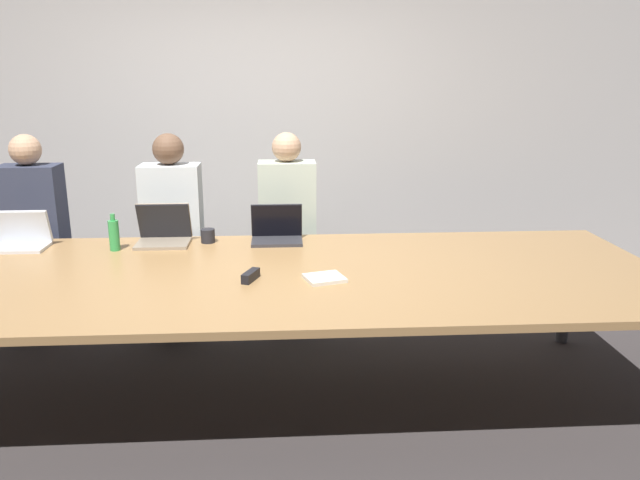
# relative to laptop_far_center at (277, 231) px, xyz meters

# --- Properties ---
(ground_plane) EXTENTS (24.00, 24.00, 0.00)m
(ground_plane) POSITION_rel_laptop_far_center_xyz_m (-0.16, -0.65, -0.81)
(ground_plane) COLOR #383333
(curtain_wall) EXTENTS (12.00, 0.06, 2.80)m
(curtain_wall) POSITION_rel_laptop_far_center_xyz_m (-0.16, 1.34, 0.59)
(curtain_wall) COLOR #BCB7B2
(curtain_wall) RESTS_ON ground_plane
(conference_table) EXTENTS (4.57, 1.60, 0.74)m
(conference_table) POSITION_rel_laptop_far_center_xyz_m (-0.16, -0.65, -0.11)
(conference_table) COLOR #9E7547
(conference_table) RESTS_ON ground_plane
(laptop_far_center) EXTENTS (0.33, 0.23, 0.24)m
(laptop_far_center) POSITION_rel_laptop_far_center_xyz_m (0.00, 0.00, 0.00)
(laptop_far_center) COLOR #333338
(laptop_far_center) RESTS_ON conference_table
(person_far_center) EXTENTS (0.40, 0.24, 1.40)m
(person_far_center) POSITION_rel_laptop_far_center_xyz_m (0.07, 0.45, -0.14)
(person_far_center) COLOR #2D2D38
(person_far_center) RESTS_ON ground_plane
(laptop_far_midleft) EXTENTS (0.33, 0.26, 0.26)m
(laptop_far_midleft) POSITION_rel_laptop_far_center_xyz_m (-0.71, -0.01, 0.01)
(laptop_far_midleft) COLOR gray
(laptop_far_midleft) RESTS_ON conference_table
(person_far_midleft) EXTENTS (0.40, 0.24, 1.40)m
(person_far_midleft) POSITION_rel_laptop_far_center_xyz_m (-0.72, 0.35, -0.13)
(person_far_midleft) COLOR #2D2D38
(person_far_midleft) RESTS_ON ground_plane
(cup_far_midleft) EXTENTS (0.09, 0.09, 0.09)m
(cup_far_midleft) POSITION_rel_laptop_far_center_xyz_m (-0.44, -0.01, -0.03)
(cup_far_midleft) COLOR #232328
(cup_far_midleft) RESTS_ON conference_table
(bottle_far_midleft) EXTENTS (0.06, 0.06, 0.23)m
(bottle_far_midleft) POSITION_rel_laptop_far_center_xyz_m (-0.99, -0.15, 0.03)
(bottle_far_midleft) COLOR green
(bottle_far_midleft) RESTS_ON conference_table
(laptop_far_left) EXTENTS (0.36, 0.23, 0.23)m
(laptop_far_left) POSITION_rel_laptop_far_center_xyz_m (-1.59, -0.06, -0.00)
(laptop_far_left) COLOR silver
(laptop_far_left) RESTS_ON conference_table
(person_far_left) EXTENTS (0.40, 0.24, 1.40)m
(person_far_left) POSITION_rel_laptop_far_center_xyz_m (-1.66, 0.39, -0.13)
(person_far_left) COLOR #2D2D38
(person_far_left) RESTS_ON ground_plane
(stapler) EXTENTS (0.10, 0.16, 0.05)m
(stapler) POSITION_rel_laptop_far_center_xyz_m (-0.13, -0.78, -0.04)
(stapler) COLOR black
(stapler) RESTS_ON conference_table
(notebook) EXTENTS (0.24, 0.22, 0.02)m
(notebook) POSITION_rel_laptop_far_center_xyz_m (0.25, -0.80, -0.06)
(notebook) COLOR silver
(notebook) RESTS_ON conference_table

